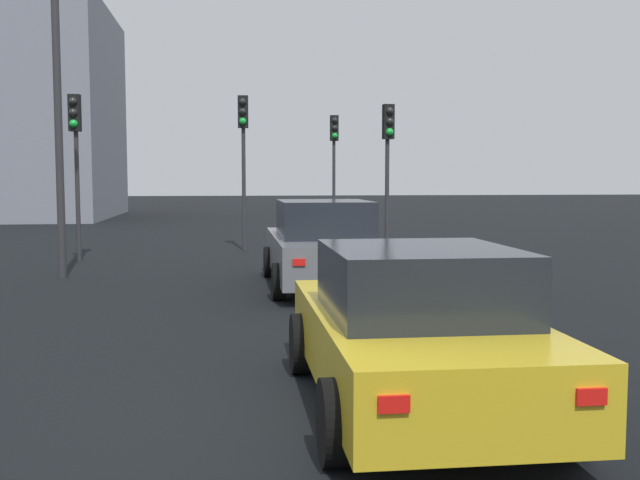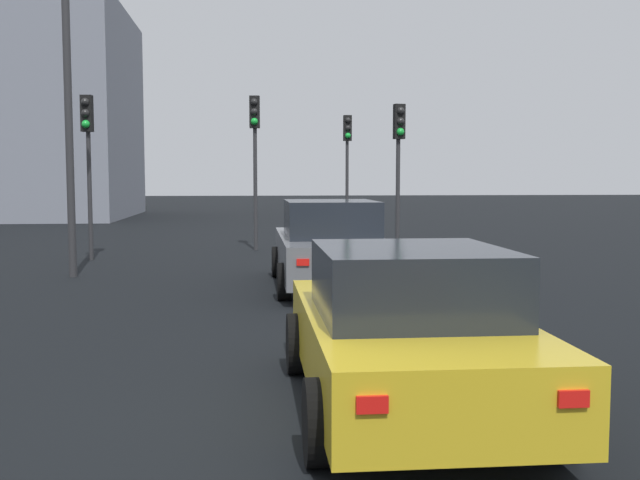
# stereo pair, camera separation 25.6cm
# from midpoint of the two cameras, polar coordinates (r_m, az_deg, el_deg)

# --- Properties ---
(ground_plane) EXTENTS (160.00, 160.00, 0.20)m
(ground_plane) POSITION_cam_midpoint_polar(r_m,az_deg,el_deg) (6.34, -5.74, -15.28)
(ground_plane) COLOR black
(car_grey_left_lead) EXTENTS (4.81, 2.11, 1.65)m
(car_grey_left_lead) POSITION_cam_midpoint_polar(r_m,az_deg,el_deg) (13.98, -0.31, -0.45)
(car_grey_left_lead) COLOR slate
(car_grey_left_lead) RESTS_ON ground_plane
(car_yellow_left_second) EXTENTS (4.14, 2.02, 1.48)m
(car_yellow_left_second) POSITION_cam_midpoint_polar(r_m,az_deg,el_deg) (6.68, 6.24, -6.95)
(car_yellow_left_second) COLOR gold
(car_yellow_left_second) RESTS_ON ground_plane
(traffic_light_near_left) EXTENTS (0.32, 0.30, 4.38)m
(traffic_light_near_left) POSITION_cam_midpoint_polar(r_m,az_deg,el_deg) (21.11, -6.31, 7.69)
(traffic_light_near_left) COLOR #2D2D30
(traffic_light_near_left) RESTS_ON ground_plane
(traffic_light_near_right) EXTENTS (0.32, 0.30, 4.12)m
(traffic_light_near_right) POSITION_cam_midpoint_polar(r_m,az_deg,el_deg) (19.31, -18.76, 7.20)
(traffic_light_near_right) COLOR #2D2D30
(traffic_light_near_right) RESTS_ON ground_plane
(traffic_light_far_left) EXTENTS (0.33, 0.30, 3.98)m
(traffic_light_far_left) POSITION_cam_midpoint_polar(r_m,az_deg,el_deg) (19.48, 4.92, 7.15)
(traffic_light_far_left) COLOR #2D2D30
(traffic_light_far_left) RESTS_ON ground_plane
(traffic_light_far_right) EXTENTS (0.32, 0.29, 4.28)m
(traffic_light_far_right) POSITION_cam_midpoint_polar(r_m,az_deg,el_deg) (26.33, 0.83, 7.00)
(traffic_light_far_right) COLOR #2D2D30
(traffic_light_far_right) RESTS_ON ground_plane
(street_lamp_kerbside) EXTENTS (0.56, 0.36, 6.76)m
(street_lamp_kerbside) POSITION_cam_midpoint_polar(r_m,az_deg,el_deg) (16.26, -20.09, 11.41)
(street_lamp_kerbside) COLOR #2D2D30
(street_lamp_kerbside) RESTS_ON ground_plane
(building_facade_left) EXTENTS (12.09, 7.57, 10.83)m
(building_facade_left) POSITION_cam_midpoint_polar(r_m,az_deg,el_deg) (41.61, -21.26, 9.11)
(building_facade_left) COLOR gray
(building_facade_left) RESTS_ON ground_plane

